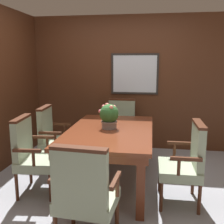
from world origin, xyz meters
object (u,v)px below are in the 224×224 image
chair_left_far (53,136)px  chair_head_far (121,124)px  chair_head_near (85,192)px  chair_left_near (32,152)px  dining_table (110,136)px  potted_plant (109,116)px  chair_right_near (186,161)px

chair_left_far → chair_head_far: bearing=-50.5°
chair_head_near → chair_left_near: 1.25m
dining_table → chair_head_far: 1.26m
chair_left_far → potted_plant: 1.05m
chair_head_far → chair_left_near: (-0.92, -1.63, 0.00)m
chair_head_far → potted_plant: (-0.02, -1.21, 0.41)m
chair_left_far → chair_right_near: bearing=-115.4°
chair_head_near → chair_left_far: 1.85m
chair_right_near → potted_plant: size_ratio=2.91×
chair_head_far → potted_plant: 1.28m
chair_right_near → chair_head_near: bearing=-47.7°
chair_right_near → dining_table: bearing=-111.5°
chair_head_near → chair_head_far: 2.50m
dining_table → chair_right_near: (0.94, -0.36, -0.14)m
chair_left_far → chair_right_near: 2.01m
chair_left_near → potted_plant: bearing=-70.5°
chair_left_far → chair_left_near: (0.01, -0.74, 0.00)m
chair_left_far → chair_left_near: size_ratio=1.00×
chair_left_far → chair_left_near: bearing=176.9°
dining_table → chair_right_near: chair_right_near is taller
chair_head_far → potted_plant: size_ratio=2.91×
chair_head_near → chair_right_near: size_ratio=1.00×
dining_table → chair_left_near: chair_left_near is taller
chair_head_far → chair_right_near: (0.94, -1.62, 0.00)m
dining_table → potted_plant: bearing=117.4°
chair_head_far → potted_plant: potted_plant is taller
potted_plant → chair_left_near: bearing=-155.0°
chair_head_near → chair_left_near: (-0.89, 0.87, 0.00)m
chair_head_near → chair_head_far: bearing=-85.9°
chair_head_near → potted_plant: potted_plant is taller
chair_head_near → chair_head_far: same height
chair_left_far → potted_plant: (0.91, -0.32, 0.41)m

